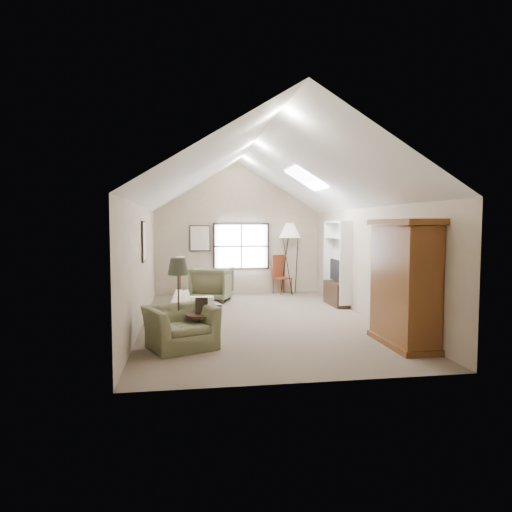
{
  "coord_description": "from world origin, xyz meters",
  "views": [
    {
      "loc": [
        -1.59,
        -9.8,
        2.12
      ],
      "look_at": [
        0.0,
        0.4,
        1.4
      ],
      "focal_mm": 32.0,
      "sensor_mm": 36.0,
      "label": 1
    }
  ],
  "objects": [
    {
      "name": "bowl",
      "position": [
        -1.35,
        -0.38,
        0.5
      ],
      "size": [
        0.26,
        0.26,
        0.05
      ],
      "primitive_type": "imported",
      "rotation": [
        0.0,
        0.0,
        0.2
      ],
      "color": "#3C2418",
      "rests_on": "coffee_table"
    },
    {
      "name": "room_shell",
      "position": [
        0.0,
        0.0,
        3.21
      ],
      "size": [
        5.01,
        8.01,
        4.0
      ],
      "color": "#726252",
      "rests_on": "ground"
    },
    {
      "name": "armchair_near",
      "position": [
        -1.68,
        -2.0,
        0.36
      ],
      "size": [
        1.4,
        1.32,
        0.72
      ],
      "primitive_type": "imported",
      "rotation": [
        0.0,
        0.0,
        0.39
      ],
      "color": "#6B6C4C",
      "rests_on": "ground"
    },
    {
      "name": "skylight",
      "position": [
        1.3,
        0.9,
        3.22
      ],
      "size": [
        0.8,
        1.2,
        0.52
      ],
      "primitive_type": null,
      "color": "white",
      "rests_on": "room_shell"
    },
    {
      "name": "media_console",
      "position": [
        2.32,
        1.6,
        0.3
      ],
      "size": [
        0.34,
        1.18,
        0.6
      ],
      "primitive_type": "cube",
      "color": "#382316",
      "rests_on": "ground"
    },
    {
      "name": "wall_art",
      "position": [
        -1.88,
        1.94,
        1.73
      ],
      "size": [
        1.97,
        3.71,
        0.88
      ],
      "color": "black",
      "rests_on": "room_shell"
    },
    {
      "name": "tripod_lamp",
      "position": [
        1.55,
        3.7,
        1.1
      ],
      "size": [
        0.77,
        0.77,
        2.19
      ],
      "primitive_type": null,
      "rotation": [
        0.0,
        0.0,
        0.24
      ],
      "color": "silver",
      "rests_on": "ground"
    },
    {
      "name": "side_table",
      "position": [
        -1.32,
        -1.87,
        0.28
      ],
      "size": [
        0.58,
        0.58,
        0.56
      ],
      "primitive_type": "cylinder",
      "rotation": [
        0.0,
        0.0,
        -0.04
      ],
      "color": "#392217",
      "rests_on": "ground"
    },
    {
      "name": "tv_panel",
      "position": [
        2.32,
        1.6,
        0.92
      ],
      "size": [
        0.05,
        0.9,
        0.55
      ],
      "primitive_type": "cube",
      "color": "black",
      "rests_on": "media_console"
    },
    {
      "name": "dark_lamp",
      "position": [
        -1.72,
        -1.67,
        0.78
      ],
      "size": [
        0.39,
        0.39,
        1.56
      ],
      "primitive_type": null,
      "rotation": [
        0.0,
        0.0,
        -0.04
      ],
      "color": "#262A1D",
      "rests_on": "ground"
    },
    {
      "name": "armchair_far",
      "position": [
        -0.86,
        2.73,
        0.47
      ],
      "size": [
        1.31,
        1.33,
        0.95
      ],
      "primitive_type": "imported",
      "rotation": [
        0.0,
        0.0,
        2.79
      ],
      "color": "#65694A",
      "rests_on": "ground"
    },
    {
      "name": "tan_lamp",
      "position": [
        -1.72,
        0.93,
        0.7
      ],
      "size": [
        0.29,
        0.29,
        1.4
      ],
      "primitive_type": null,
      "rotation": [
        0.0,
        0.0,
        -0.04
      ],
      "color": "tan",
      "rests_on": "ground"
    },
    {
      "name": "window",
      "position": [
        0.1,
        3.96,
        1.45
      ],
      "size": [
        1.72,
        0.08,
        1.42
      ],
      "primitive_type": "cube",
      "color": "black",
      "rests_on": "room_shell"
    },
    {
      "name": "tv_alcove",
      "position": [
        2.34,
        1.6,
        1.15
      ],
      "size": [
        0.32,
        1.3,
        2.1
      ],
      "primitive_type": "cube",
      "color": "white",
      "rests_on": "ground"
    },
    {
      "name": "sofa",
      "position": [
        -1.42,
        -0.27,
        0.33
      ],
      "size": [
        0.96,
        2.26,
        0.65
      ],
      "primitive_type": "imported",
      "rotation": [
        0.0,
        0.0,
        1.53
      ],
      "color": "beige",
      "rests_on": "ground"
    },
    {
      "name": "armoire",
      "position": [
        2.18,
        -2.4,
        1.1
      ],
      "size": [
        0.6,
        1.5,
        2.2
      ],
      "primitive_type": "cube",
      "color": "brown",
      "rests_on": "ground"
    },
    {
      "name": "side_chair",
      "position": [
        1.33,
        3.7,
        0.59
      ],
      "size": [
        0.6,
        0.6,
        1.18
      ],
      "primitive_type": "cube",
      "rotation": [
        0.0,
        0.0,
        0.41
      ],
      "color": "maroon",
      "rests_on": "ground"
    },
    {
      "name": "coffee_table",
      "position": [
        -1.35,
        -0.38,
        0.24
      ],
      "size": [
        1.0,
        0.68,
        0.47
      ],
      "primitive_type": "cube",
      "rotation": [
        0.0,
        0.0,
        0.2
      ],
      "color": "#3A2918",
      "rests_on": "ground"
    }
  ]
}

